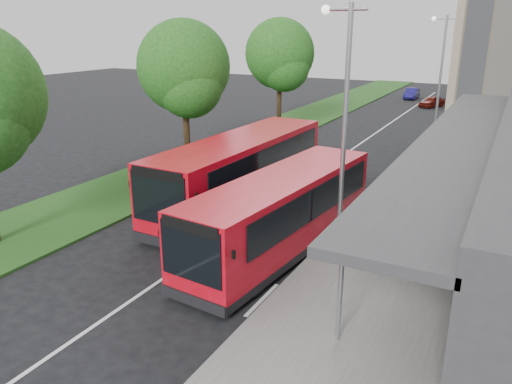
# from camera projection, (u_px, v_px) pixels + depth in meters

# --- Properties ---
(ground) EXTENTS (120.00, 120.00, 0.00)m
(ground) POSITION_uv_depth(u_px,v_px,m) (204.00, 251.00, 17.47)
(ground) COLOR black
(ground) RESTS_ON ground
(pavement) EXTENTS (5.00, 80.00, 0.15)m
(pavement) POSITION_uv_depth(u_px,v_px,m) (457.00, 149.00, 31.60)
(pavement) COLOR slate
(pavement) RESTS_ON ground
(grass_verge) EXTENTS (5.00, 80.00, 0.10)m
(grass_verge) POSITION_uv_depth(u_px,v_px,m) (273.00, 131.00, 37.34)
(grass_verge) COLOR #1D4917
(grass_verge) RESTS_ON ground
(lane_centre_line) EXTENTS (0.12, 70.00, 0.01)m
(lane_centre_line) POSITION_uv_depth(u_px,v_px,m) (341.00, 157.00, 30.07)
(lane_centre_line) COLOR silver
(lane_centre_line) RESTS_ON ground
(kerb_dashes) EXTENTS (0.12, 56.00, 0.01)m
(kerb_dashes) POSITION_uv_depth(u_px,v_px,m) (411.00, 149.00, 31.97)
(kerb_dashes) COLOR silver
(kerb_dashes) RESTS_ON ground
(tree_mid) EXTENTS (4.93, 4.93, 7.92)m
(tree_mid) POSITION_uv_depth(u_px,v_px,m) (184.00, 73.00, 26.55)
(tree_mid) COLOR #342115
(tree_mid) RESTS_ON ground
(tree_far) EXTENTS (5.06, 5.06, 8.14)m
(tree_far) POSITION_uv_depth(u_px,v_px,m) (280.00, 58.00, 36.59)
(tree_far) COLOR #342115
(tree_far) RESTS_ON ground
(lamp_post_near) EXTENTS (1.44, 0.28, 8.00)m
(lamp_post_near) POSITION_uv_depth(u_px,v_px,m) (343.00, 117.00, 15.84)
(lamp_post_near) COLOR gray
(lamp_post_near) RESTS_ON pavement
(lamp_post_far) EXTENTS (1.44, 0.28, 8.00)m
(lamp_post_far) POSITION_uv_depth(u_px,v_px,m) (440.00, 71.00, 32.65)
(lamp_post_far) COLOR gray
(lamp_post_far) RESTS_ON pavement
(bus_main) EXTENTS (3.36, 9.75, 2.71)m
(bus_main) POSITION_uv_depth(u_px,v_px,m) (282.00, 213.00, 17.04)
(bus_main) COLOR red
(bus_main) RESTS_ON ground
(bus_second) EXTENTS (3.08, 10.84, 3.04)m
(bus_second) POSITION_uv_depth(u_px,v_px,m) (241.00, 172.00, 21.21)
(bus_second) COLOR red
(bus_second) RESTS_ON ground
(litter_bin) EXTENTS (0.66, 0.66, 0.95)m
(litter_bin) POSITION_uv_depth(u_px,v_px,m) (423.00, 184.00, 22.75)
(litter_bin) COLOR #392217
(litter_bin) RESTS_ON pavement
(bollard) EXTENTS (0.18, 0.18, 0.90)m
(bollard) POSITION_uv_depth(u_px,v_px,m) (434.00, 150.00, 29.25)
(bollard) COLOR yellow
(bollard) RESTS_ON pavement
(car_near) EXTENTS (2.41, 3.36, 1.06)m
(car_near) POSITION_uv_depth(u_px,v_px,m) (432.00, 102.00, 48.43)
(car_near) COLOR #58120C
(car_near) RESTS_ON ground
(car_far) EXTENTS (1.29, 3.48, 1.14)m
(car_far) POSITION_uv_depth(u_px,v_px,m) (412.00, 93.00, 54.03)
(car_far) COLOR navy
(car_far) RESTS_ON ground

